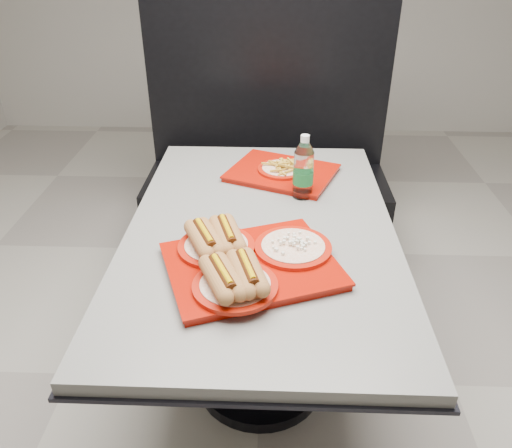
{
  "coord_description": "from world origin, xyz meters",
  "views": [
    {
      "loc": [
        0.04,
        -1.45,
        1.63
      ],
      "look_at": [
        -0.01,
        -0.12,
        0.83
      ],
      "focal_mm": 35.0,
      "sensor_mm": 36.0,
      "label": 1
    }
  ],
  "objects_px": {
    "tray_near": "(244,260)",
    "water_bottle": "(303,171)",
    "diner_table": "(261,265)",
    "tray_far": "(282,170)",
    "booth_bench": "(267,179)"
  },
  "relations": [
    {
      "from": "diner_table",
      "to": "booth_bench",
      "type": "bearing_deg",
      "value": 90.0
    },
    {
      "from": "booth_bench",
      "to": "tray_far",
      "type": "xyz_separation_m",
      "value": [
        0.07,
        -0.69,
        0.37
      ]
    },
    {
      "from": "diner_table",
      "to": "water_bottle",
      "type": "xyz_separation_m",
      "value": [
        0.15,
        0.22,
        0.27
      ]
    },
    {
      "from": "tray_near",
      "to": "water_bottle",
      "type": "height_order",
      "value": "water_bottle"
    },
    {
      "from": "booth_bench",
      "to": "water_bottle",
      "type": "xyz_separation_m",
      "value": [
        0.15,
        -0.87,
        0.45
      ]
    },
    {
      "from": "diner_table",
      "to": "tray_near",
      "type": "height_order",
      "value": "tray_near"
    },
    {
      "from": "tray_near",
      "to": "water_bottle",
      "type": "xyz_separation_m",
      "value": [
        0.19,
        0.48,
        0.07
      ]
    },
    {
      "from": "diner_table",
      "to": "tray_far",
      "type": "xyz_separation_m",
      "value": [
        0.07,
        0.4,
        0.19
      ]
    },
    {
      "from": "booth_bench",
      "to": "tray_near",
      "type": "bearing_deg",
      "value": -91.75
    },
    {
      "from": "tray_far",
      "to": "water_bottle",
      "type": "relative_size",
      "value": 2.04
    },
    {
      "from": "diner_table",
      "to": "booth_bench",
      "type": "distance_m",
      "value": 1.11
    },
    {
      "from": "tray_near",
      "to": "booth_bench",
      "type": "bearing_deg",
      "value": 88.25
    },
    {
      "from": "tray_near",
      "to": "tray_far",
      "type": "xyz_separation_m",
      "value": [
        0.11,
        0.66,
        -0.02
      ]
    },
    {
      "from": "tray_far",
      "to": "water_bottle",
      "type": "distance_m",
      "value": 0.21
    },
    {
      "from": "tray_far",
      "to": "water_bottle",
      "type": "height_order",
      "value": "water_bottle"
    }
  ]
}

